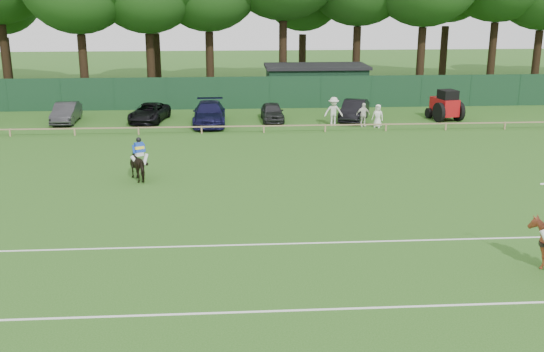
{
  "coord_description": "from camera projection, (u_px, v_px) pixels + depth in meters",
  "views": [
    {
      "loc": [
        -1.23,
        -22.2,
        8.66
      ],
      "look_at": [
        0.5,
        3.0,
        1.4
      ],
      "focal_mm": 42.0,
      "sensor_mm": 36.0,
      "label": 1
    }
  ],
  "objects": [
    {
      "name": "suv_black",
      "position": [
        149.0,
        113.0,
        44.49
      ],
      "size": [
        2.85,
        4.84,
        1.27
      ],
      "primitive_type": "imported",
      "rotation": [
        0.0,
        0.0,
        -0.17
      ],
      "color": "black",
      "rests_on": "ground"
    },
    {
      "name": "estate_black",
      "position": [
        354.0,
        110.0,
        44.9
      ],
      "size": [
        2.97,
        4.63,
        1.44
      ],
      "primitive_type": "imported",
      "rotation": [
        0.0,
        0.0,
        -0.36
      ],
      "color": "black",
      "rests_on": "ground"
    },
    {
      "name": "tractor",
      "position": [
        445.0,
        106.0,
        44.88
      ],
      "size": [
        2.21,
        2.88,
        2.18
      ],
      "rotation": [
        0.0,
        0.0,
        0.2
      ],
      "color": "#A60F12",
      "rests_on": "ground"
    },
    {
      "name": "horse_dark",
      "position": [
        140.0,
        165.0,
        30.55
      ],
      "size": [
        1.58,
        1.95,
        1.5
      ],
      "primitive_type": "imported",
      "rotation": [
        0.0,
        0.0,
        3.65
      ],
      "color": "black",
      "rests_on": "ground"
    },
    {
      "name": "sedan_grey",
      "position": [
        66.0,
        113.0,
        44.12
      ],
      "size": [
        1.6,
        4.24,
        1.38
      ],
      "primitive_type": "imported",
      "rotation": [
        0.0,
        0.0,
        0.03
      ],
      "color": "#303032",
      "rests_on": "ground"
    },
    {
      "name": "ground",
      "position": [
        264.0,
        234.0,
        23.76
      ],
      "size": [
        160.0,
        160.0,
        0.0
      ],
      "primitive_type": "plane",
      "color": "#1E4C14",
      "rests_on": "ground"
    },
    {
      "name": "pitch_rail",
      "position": [
        248.0,
        126.0,
        40.9
      ],
      "size": [
        62.1,
        0.1,
        0.5
      ],
      "color": "#997F5B",
      "rests_on": "ground"
    },
    {
      "name": "utility_shed",
      "position": [
        316.0,
        83.0,
        52.49
      ],
      "size": [
        8.4,
        4.4,
        3.04
      ],
      "color": "#14331E",
      "rests_on": "ground"
    },
    {
      "name": "perimeter_fence",
      "position": [
        244.0,
        93.0,
        49.3
      ],
      "size": [
        92.08,
        0.08,
        2.5
      ],
      "color": "#14351E",
      "rests_on": "ground"
    },
    {
      "name": "spectator_left",
      "position": [
        334.0,
        112.0,
        42.99
      ],
      "size": [
        1.27,
        0.74,
        1.96
      ],
      "primitive_type": "imported",
      "rotation": [
        0.0,
        0.0,
        -0.01
      ],
      "color": "beige",
      "rests_on": "ground"
    },
    {
      "name": "hatch_grey",
      "position": [
        272.0,
        112.0,
        44.79
      ],
      "size": [
        1.56,
        3.75,
        1.27
      ],
      "primitive_type": "imported",
      "rotation": [
        0.0,
        0.0,
        0.02
      ],
      "color": "#2B2B2D",
      "rests_on": "ground"
    },
    {
      "name": "spectator_right",
      "position": [
        378.0,
        116.0,
        42.54
      ],
      "size": [
        0.9,
        0.8,
        1.55
      ],
      "primitive_type": "imported",
      "rotation": [
        0.0,
        0.0,
        -0.5
      ],
      "color": "white",
      "rests_on": "ground"
    },
    {
      "name": "sedan_navy",
      "position": [
        209.0,
        113.0,
        43.45
      ],
      "size": [
        2.16,
        5.3,
        1.54
      ],
      "primitive_type": "imported",
      "rotation": [
        0.0,
        0.0,
        0.0
      ],
      "color": "#111136",
      "rests_on": "ground"
    },
    {
      "name": "pitch_lines",
      "position": [
        270.0,
        274.0,
        20.4
      ],
      "size": [
        60.0,
        5.1,
        0.01
      ],
      "color": "silver",
      "rests_on": "ground"
    },
    {
      "name": "rider_dark",
      "position": [
        139.0,
        151.0,
        30.34
      ],
      "size": [
        0.88,
        0.62,
        1.41
      ],
      "rotation": [
        0.0,
        0.0,
        3.65
      ],
      "color": "silver",
      "rests_on": "ground"
    },
    {
      "name": "tree_row",
      "position": [
        264.0,
        93.0,
        57.45
      ],
      "size": [
        96.0,
        12.0,
        21.0
      ],
      "primitive_type": null,
      "color": "#26561C",
      "rests_on": "ground"
    },
    {
      "name": "spectator_mid",
      "position": [
        363.0,
        115.0,
        42.84
      ],
      "size": [
        0.97,
        0.48,
        1.61
      ],
      "primitive_type": "imported",
      "rotation": [
        0.0,
        0.0,
        0.09
      ],
      "color": "white",
      "rests_on": "ground"
    }
  ]
}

